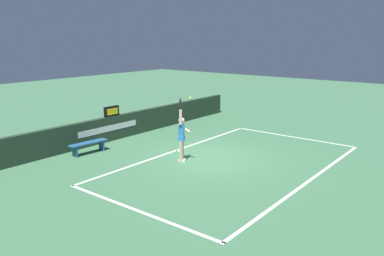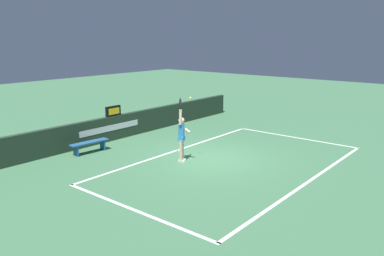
{
  "view_description": "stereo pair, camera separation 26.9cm",
  "coord_description": "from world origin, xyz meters",
  "px_view_note": "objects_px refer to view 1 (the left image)",
  "views": [
    {
      "loc": [
        -11.76,
        -8.36,
        4.54
      ],
      "look_at": [
        -0.69,
        0.34,
        1.26
      ],
      "focal_mm": 36.84,
      "sensor_mm": 36.0,
      "label": 1
    },
    {
      "loc": [
        -11.59,
        -8.57,
        4.54
      ],
      "look_at": [
        -0.69,
        0.34,
        1.26
      ],
      "focal_mm": 36.84,
      "sensor_mm": 36.0,
      "label": 2
    }
  ],
  "objects_px": {
    "tennis_player": "(182,135)",
    "courtside_bench_near": "(89,145)",
    "tennis_ball": "(190,98)",
    "speed_display": "(112,111)"
  },
  "relations": [
    {
      "from": "tennis_ball",
      "to": "courtside_bench_near",
      "type": "height_order",
      "value": "tennis_ball"
    },
    {
      "from": "speed_display",
      "to": "courtside_bench_near",
      "type": "distance_m",
      "value": 2.35
    },
    {
      "from": "tennis_player",
      "to": "speed_display",
      "type": "bearing_deg",
      "value": 83.87
    },
    {
      "from": "tennis_ball",
      "to": "speed_display",
      "type": "bearing_deg",
      "value": 87.17
    },
    {
      "from": "tennis_ball",
      "to": "courtside_bench_near",
      "type": "distance_m",
      "value": 4.63
    },
    {
      "from": "speed_display",
      "to": "courtside_bench_near",
      "type": "relative_size",
      "value": 0.47
    },
    {
      "from": "tennis_player",
      "to": "courtside_bench_near",
      "type": "relative_size",
      "value": 1.48
    },
    {
      "from": "tennis_player",
      "to": "courtside_bench_near",
      "type": "height_order",
      "value": "tennis_player"
    },
    {
      "from": "speed_display",
      "to": "tennis_ball",
      "type": "xyz_separation_m",
      "value": [
        -0.23,
        -4.64,
        1.06
      ]
    },
    {
      "from": "tennis_player",
      "to": "tennis_ball",
      "type": "distance_m",
      "value": 1.42
    }
  ]
}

